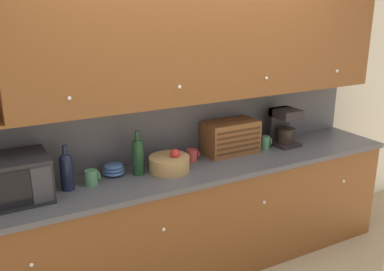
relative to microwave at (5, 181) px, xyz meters
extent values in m
plane|color=tan|center=(1.39, 0.25, -1.08)|extent=(24.00, 24.00, 0.00)
cube|color=silver|center=(1.39, 0.28, 0.22)|extent=(5.93, 0.06, 2.60)
cube|color=brown|center=(1.39, -0.04, -0.63)|extent=(3.53, 0.59, 0.89)
cube|color=#4C4C51|center=(1.39, -0.06, -0.17)|extent=(3.55, 0.62, 0.04)
sphere|color=white|center=(0.06, -0.34, -0.44)|extent=(0.03, 0.03, 0.03)
sphere|color=white|center=(0.95, -0.34, -0.44)|extent=(0.03, 0.03, 0.03)
sphere|color=white|center=(1.83, -0.34, -0.44)|extent=(0.03, 0.03, 0.03)
sphere|color=white|center=(2.71, -0.34, -0.44)|extent=(0.03, 0.03, 0.03)
cube|color=#4C4C51|center=(1.39, 0.25, 0.11)|extent=(3.53, 0.01, 0.51)
cube|color=brown|center=(1.60, 0.08, 0.77)|extent=(3.11, 0.34, 0.83)
sphere|color=white|center=(0.43, -0.09, 0.51)|extent=(0.03, 0.03, 0.03)
sphere|color=white|center=(1.21, -0.09, 0.51)|extent=(0.03, 0.03, 0.03)
sphere|color=white|center=(1.99, -0.09, 0.51)|extent=(0.03, 0.03, 0.03)
sphere|color=white|center=(2.76, -0.09, 0.51)|extent=(0.03, 0.03, 0.03)
cube|color=black|center=(0.00, 0.00, 0.00)|extent=(0.55, 0.37, 0.29)
cube|color=#2D2D33|center=(0.20, -0.19, 0.00)|extent=(0.12, 0.01, 0.24)
cylinder|color=black|center=(0.39, 0.00, -0.04)|extent=(0.09, 0.09, 0.22)
sphere|color=black|center=(0.39, 0.00, 0.07)|extent=(0.09, 0.09, 0.09)
cylinder|color=black|center=(0.39, 0.00, 0.13)|extent=(0.03, 0.03, 0.07)
cylinder|color=#4C845B|center=(0.56, 0.01, -0.09)|extent=(0.09, 0.09, 0.11)
torus|color=#4C845B|center=(0.61, 0.01, -0.09)|extent=(0.01, 0.07, 0.07)
ellipsoid|color=#3D5B93|center=(0.75, 0.10, -0.12)|extent=(0.17, 0.17, 0.04)
ellipsoid|color=#3D5B93|center=(0.75, 0.10, -0.10)|extent=(0.16, 0.16, 0.04)
ellipsoid|color=#3D5B93|center=(0.75, 0.10, -0.08)|extent=(0.15, 0.15, 0.05)
cylinder|color=#19381E|center=(0.92, 0.03, -0.03)|extent=(0.09, 0.09, 0.23)
sphere|color=#19381E|center=(0.92, 0.03, 0.08)|extent=(0.09, 0.09, 0.09)
cylinder|color=#19381E|center=(0.92, 0.03, 0.15)|extent=(0.03, 0.03, 0.08)
cylinder|color=#A87F4C|center=(1.15, -0.02, -0.09)|extent=(0.31, 0.31, 0.12)
sphere|color=red|center=(1.19, -0.05, -0.01)|extent=(0.08, 0.08, 0.08)
cylinder|color=#B73D38|center=(1.41, 0.09, -0.10)|extent=(0.09, 0.09, 0.10)
torus|color=#B73D38|center=(1.46, 0.09, -0.10)|extent=(0.01, 0.07, 0.07)
cube|color=brown|center=(1.79, 0.10, -0.01)|extent=(0.46, 0.24, 0.28)
cube|color=#432713|center=(1.79, -0.03, -0.10)|extent=(0.42, 0.01, 0.02)
cube|color=#432713|center=(1.79, -0.03, -0.05)|extent=(0.42, 0.01, 0.02)
cube|color=#432713|center=(1.79, -0.03, -0.01)|extent=(0.42, 0.01, 0.02)
cube|color=#432713|center=(1.79, -0.03, 0.04)|extent=(0.42, 0.01, 0.02)
cube|color=#432713|center=(1.79, -0.03, 0.08)|extent=(0.42, 0.01, 0.02)
cylinder|color=#4C845B|center=(2.12, 0.05, -0.09)|extent=(0.08, 0.08, 0.11)
torus|color=#4C845B|center=(2.17, 0.05, -0.09)|extent=(0.01, 0.07, 0.07)
cube|color=black|center=(2.33, 0.03, -0.13)|extent=(0.21, 0.24, 0.03)
cylinder|color=black|center=(2.33, 0.01, -0.05)|extent=(0.16, 0.16, 0.13)
cube|color=black|center=(2.33, 0.12, 0.02)|extent=(0.21, 0.05, 0.33)
cube|color=black|center=(2.33, 0.03, 0.15)|extent=(0.21, 0.24, 0.07)
camera|label=1|loc=(-0.16, -2.78, 1.08)|focal=40.00mm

